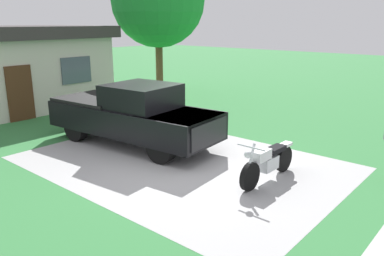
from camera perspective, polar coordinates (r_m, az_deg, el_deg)
name	(u,v)px	position (r m, az deg, el deg)	size (l,w,h in m)	color
ground_plane	(182,163)	(10.48, -1.53, -5.15)	(80.00, 80.00, 0.00)	#34793E
driveway_pad	(182,163)	(10.48, -1.53, -5.13)	(5.95, 8.30, 0.01)	#A9A9A9
motorcycle	(268,162)	(9.37, 11.11, -4.91)	(2.21, 0.70, 1.09)	black
pickup_truck	(131,114)	(12.00, -8.94, 2.10)	(2.49, 5.77, 1.90)	black
shade_tree	(158,0)	(19.91, -5.05, 18.29)	(4.59, 4.59, 7.00)	brown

